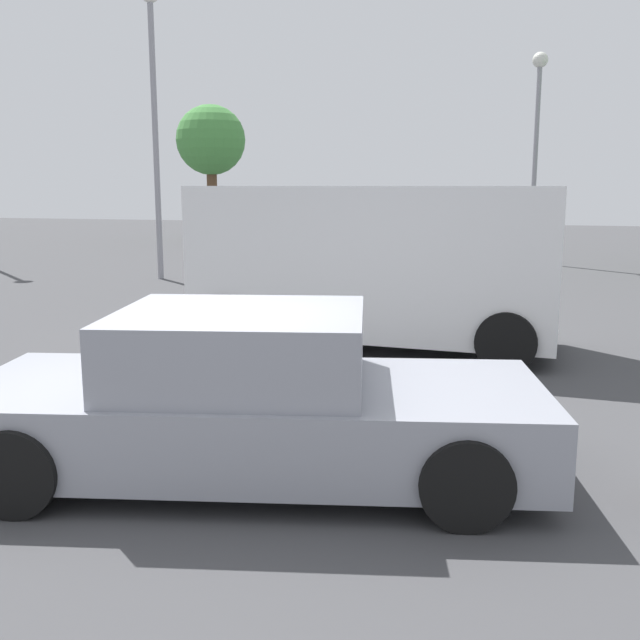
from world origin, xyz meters
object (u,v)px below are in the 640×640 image
van_white (376,261)px  pedestrian (296,249)px  sedan_foreground (251,401)px  light_post_near (153,85)px  light_post_far (537,121)px

van_white → pedestrian: van_white is taller
sedan_foreground → pedestrian: (-2.28, 8.74, 0.42)m
pedestrian → light_post_near: bearing=116.4°
van_white → pedestrian: size_ratio=2.98×
van_white → pedestrian: bearing=125.4°
van_white → light_post_far: bearing=83.0°
van_white → sedan_foreground: bearing=-87.2°
light_post_far → sedan_foreground: bearing=-97.8°
light_post_far → van_white: bearing=-100.6°
van_white → light_post_far: (2.34, 12.53, 2.91)m
sedan_foreground → pedestrian: size_ratio=2.76×
light_post_far → light_post_near: bearing=-144.8°
van_white → light_post_near: size_ratio=0.74×
light_post_near → sedan_foreground: bearing=-59.7°
sedan_foreground → van_white: bearing=77.9°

